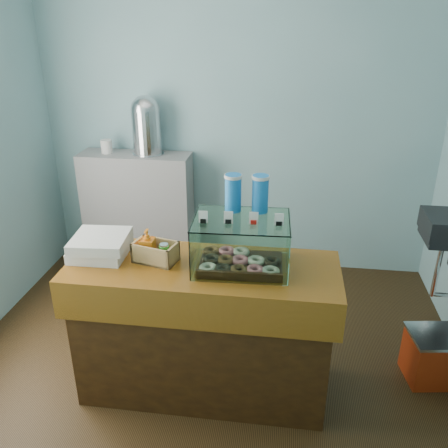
# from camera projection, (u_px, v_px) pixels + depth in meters

# --- Properties ---
(ground) EXTENTS (3.50, 3.50, 0.00)m
(ground) POSITION_uv_depth(u_px,v_px,m) (211.00, 360.00, 3.36)
(ground) COLOR black
(ground) RESTS_ON ground
(room_shell) EXTENTS (3.54, 3.04, 2.82)m
(room_shell) POSITION_uv_depth(u_px,v_px,m) (212.00, 119.00, 2.67)
(room_shell) COLOR #74A0A9
(room_shell) RESTS_ON ground
(counter) EXTENTS (1.60, 0.60, 0.90)m
(counter) POSITION_uv_depth(u_px,v_px,m) (204.00, 328.00, 2.94)
(counter) COLOR #42240C
(counter) RESTS_ON ground
(back_shelf) EXTENTS (1.00, 0.32, 1.10)m
(back_shelf) POSITION_uv_depth(u_px,v_px,m) (139.00, 211.00, 4.44)
(back_shelf) COLOR gray
(back_shelf) RESTS_ON ground
(display_case) EXTENTS (0.56, 0.42, 0.52)m
(display_case) POSITION_uv_depth(u_px,v_px,m) (241.00, 238.00, 2.72)
(display_case) COLOR black
(display_case) RESTS_ON counter
(condiment_crate) EXTENTS (0.28, 0.21, 0.20)m
(condiment_crate) POSITION_uv_depth(u_px,v_px,m) (154.00, 250.00, 2.79)
(condiment_crate) COLOR tan
(condiment_crate) RESTS_ON counter
(pastry_boxes) EXTENTS (0.35, 0.35, 0.13)m
(pastry_boxes) POSITION_uv_depth(u_px,v_px,m) (100.00, 245.00, 2.86)
(pastry_boxes) COLOR silver
(pastry_boxes) RESTS_ON counter
(coffee_urn) EXTENTS (0.28, 0.28, 0.51)m
(coffee_urn) POSITION_uv_depth(u_px,v_px,m) (146.00, 124.00, 4.11)
(coffee_urn) COLOR silver
(coffee_urn) RESTS_ON back_shelf
(red_cooler) EXTENTS (0.44, 0.36, 0.35)m
(red_cooler) POSITION_uv_depth(u_px,v_px,m) (437.00, 356.00, 3.13)
(red_cooler) COLOR #AA2B0D
(red_cooler) RESTS_ON ground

